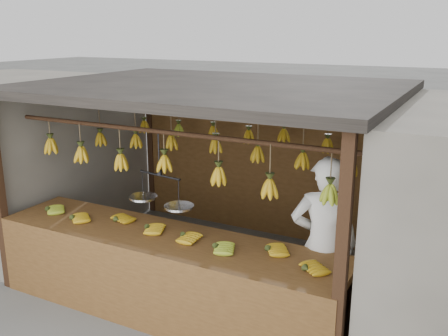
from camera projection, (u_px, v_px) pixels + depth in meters
The scene contains 8 objects.
ground at pixel (213, 270), 6.48m from camera, with size 80.00×80.00×0.00m, color #5B5B57.
stall at pixel (225, 116), 6.23m from camera, with size 4.30×3.30×2.40m.
neighbor_left at pixel (11, 153), 7.78m from camera, with size 3.00×3.00×2.30m, color slate.
counter at pixel (158, 256), 5.21m from camera, with size 3.94×0.90×0.96m.
hanging_bananas at pixel (213, 149), 6.06m from camera, with size 3.64×2.26×0.39m.
balance_scale at pixel (161, 199), 5.32m from camera, with size 0.82×0.38×0.78m.
vendor at pixel (324, 245), 5.00m from camera, with size 0.67×0.44×1.84m, color white.
bag_bundles at pixel (393, 191), 6.50m from camera, with size 0.08×0.26×1.29m.
Camera 1 is at (2.85, -5.15, 3.00)m, focal length 40.00 mm.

